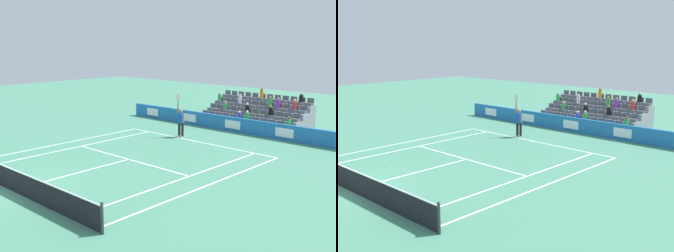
{
  "view_description": "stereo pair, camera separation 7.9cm",
  "coord_description": "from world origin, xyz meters",
  "views": [
    {
      "loc": [
        -16.12,
        7.86,
        6.04
      ],
      "look_at": [
        0.75,
        -10.19,
        1.1
      ],
      "focal_mm": 46.06,
      "sensor_mm": 36.0,
      "label": 1
    },
    {
      "loc": [
        -16.18,
        7.81,
        6.04
      ],
      "look_at": [
        0.75,
        -10.19,
        1.1
      ],
      "focal_mm": 46.06,
      "sensor_mm": 36.0,
      "label": 2
    }
  ],
  "objects": [
    {
      "name": "line_service",
      "position": [
        0.0,
        -6.4,
        0.0
      ],
      "size": [
        8.23,
        0.1,
        0.01
      ],
      "primitive_type": "cube",
      "color": "white",
      "rests_on": "ground"
    },
    {
      "name": "ground_plane",
      "position": [
        0.0,
        0.0,
        0.0
      ],
      "size": [
        80.0,
        80.0,
        0.0
      ],
      "primitive_type": "plane",
      "color": "#47896B"
    },
    {
      "name": "tennis_player",
      "position": [
        1.51,
        -12.19,
        0.99
      ],
      "size": [
        0.53,
        0.39,
        2.85
      ],
      "color": "black",
      "rests_on": "ground"
    },
    {
      "name": "line_doubles_sideline_right",
      "position": [
        -5.49,
        -5.95,
        0.0
      ],
      "size": [
        0.1,
        11.89,
        0.01
      ],
      "primitive_type": "cube",
      "color": "white",
      "rests_on": "ground"
    },
    {
      "name": "line_doubles_sideline_left",
      "position": [
        5.49,
        -5.95,
        0.0
      ],
      "size": [
        0.1,
        11.89,
        0.01
      ],
      "primitive_type": "cube",
      "color": "white",
      "rests_on": "ground"
    },
    {
      "name": "line_centre_mark",
      "position": [
        0.0,
        -11.79,
        0.0
      ],
      "size": [
        0.1,
        0.2,
        0.01
      ],
      "primitive_type": "cube",
      "color": "white",
      "rests_on": "ground"
    },
    {
      "name": "sponsor_barrier",
      "position": [
        0.0,
        -15.82,
        0.49
      ],
      "size": [
        18.98,
        0.22,
        0.98
      ],
      "color": "#1E66AD",
      "rests_on": "ground"
    },
    {
      "name": "line_singles_sideline_left",
      "position": [
        4.12,
        -5.95,
        0.0
      ],
      "size": [
        0.1,
        11.89,
        0.01
      ],
      "primitive_type": "cube",
      "color": "white",
      "rests_on": "ground"
    },
    {
      "name": "line_centre_service",
      "position": [
        0.0,
        -3.2,
        0.0
      ],
      "size": [
        0.1,
        6.4,
        0.01
      ],
      "primitive_type": "cube",
      "color": "white",
      "rests_on": "ground"
    },
    {
      "name": "line_baseline",
      "position": [
        0.0,
        -11.89,
        0.0
      ],
      "size": [
        10.97,
        0.1,
        0.01
      ],
      "primitive_type": "cube",
      "color": "white",
      "rests_on": "ground"
    },
    {
      "name": "tennis_net",
      "position": [
        0.0,
        0.0,
        0.49
      ],
      "size": [
        11.97,
        0.1,
        1.07
      ],
      "color": "#33383D",
      "rests_on": "ground"
    },
    {
      "name": "stadium_stand",
      "position": [
        -0.01,
        -18.76,
        0.69
      ],
      "size": [
        7.44,
        3.8,
        2.58
      ],
      "color": "gray",
      "rests_on": "ground"
    },
    {
      "name": "loose_tennis_ball",
      "position": [
        1.75,
        -2.75,
        0.03
      ],
      "size": [
        0.07,
        0.07,
        0.07
      ],
      "primitive_type": "sphere",
      "color": "#D1E533",
      "rests_on": "ground"
    },
    {
      "name": "line_singles_sideline_right",
      "position": [
        -4.12,
        -5.95,
        0.0
      ],
      "size": [
        0.1,
        11.89,
        0.01
      ],
      "primitive_type": "cube",
      "color": "white",
      "rests_on": "ground"
    }
  ]
}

